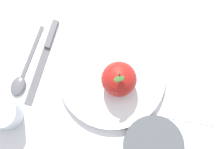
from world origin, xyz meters
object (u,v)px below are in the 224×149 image
(cup, at_px, (5,114))
(side_bowl, at_px, (153,146))
(dinner_plate, at_px, (112,75))
(apple, at_px, (119,79))
(linen_napkin, at_px, (193,87))
(spoon, at_px, (22,78))
(knife, at_px, (45,54))

(cup, bearing_deg, side_bowl, 82.05)
(dinner_plate, xyz_separation_m, apple, (0.02, 0.02, 0.05))
(dinner_plate, bearing_deg, linen_napkin, 86.03)
(side_bowl, height_order, linen_napkin, side_bowl)
(dinner_plate, xyz_separation_m, side_bowl, (0.16, 0.10, 0.01))
(spoon, bearing_deg, cup, -10.68)
(dinner_plate, bearing_deg, spoon, -85.01)
(linen_napkin, bearing_deg, knife, -99.10)
(cup, height_order, linen_napkin, cup)
(knife, bearing_deg, spoon, -37.56)
(apple, bearing_deg, side_bowl, 31.76)
(dinner_plate, bearing_deg, cup, -64.56)
(side_bowl, xyz_separation_m, spoon, (-0.14, -0.32, -0.02))
(side_bowl, bearing_deg, apple, -148.24)
(knife, bearing_deg, linen_napkin, 80.90)
(apple, distance_m, knife, 0.20)
(apple, distance_m, side_bowl, 0.17)
(dinner_plate, relative_size, knife, 1.18)
(dinner_plate, relative_size, linen_napkin, 1.52)
(apple, relative_size, cup, 1.37)
(cup, distance_m, linen_napkin, 0.44)
(cup, relative_size, knife, 0.32)
(dinner_plate, distance_m, spoon, 0.22)
(apple, xyz_separation_m, spoon, (0.00, -0.23, -0.05))
(linen_napkin, bearing_deg, dinner_plate, -93.97)
(spoon, bearing_deg, apple, 90.09)
(apple, height_order, linen_napkin, apple)
(dinner_plate, relative_size, apple, 2.71)
(dinner_plate, relative_size, spoon, 1.39)
(apple, xyz_separation_m, knife, (-0.06, -0.18, -0.06))
(apple, height_order, knife, apple)
(dinner_plate, height_order, spoon, dinner_plate)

